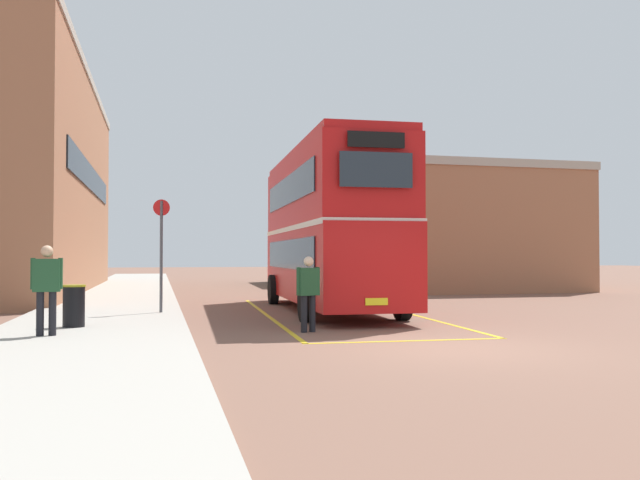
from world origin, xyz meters
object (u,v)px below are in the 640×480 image
(double_decker_bus, at_px, (329,227))
(single_deck_bus, at_px, (300,256))
(bus_stop_sign, at_px, (161,245))
(pedestrian_waiting_near, at_px, (47,283))
(pedestrian_boarding, at_px, (308,289))
(litter_bin, at_px, (74,306))

(double_decker_bus, height_order, single_deck_bus, double_decker_bus)
(bus_stop_sign, bearing_deg, double_decker_bus, 11.11)
(double_decker_bus, relative_size, pedestrian_waiting_near, 5.99)
(pedestrian_boarding, height_order, bus_stop_sign, bus_stop_sign)
(litter_bin, relative_size, bus_stop_sign, 0.30)
(double_decker_bus, height_order, pedestrian_boarding, double_decker_bus)
(single_deck_bus, bearing_deg, double_decker_bus, -99.28)
(bus_stop_sign, bearing_deg, pedestrian_waiting_near, -114.06)
(single_deck_bus, relative_size, pedestrian_boarding, 5.14)
(double_decker_bus, bearing_deg, pedestrian_boarding, -109.05)
(double_decker_bus, bearing_deg, single_deck_bus, 80.72)
(pedestrian_waiting_near, height_order, bus_stop_sign, bus_stop_sign)
(pedestrian_boarding, height_order, pedestrian_waiting_near, pedestrian_waiting_near)
(pedestrian_waiting_near, bearing_deg, single_deck_bus, 67.22)
(double_decker_bus, distance_m, pedestrian_waiting_near, 9.19)
(litter_bin, bearing_deg, double_decker_bus, 32.27)
(double_decker_bus, bearing_deg, bus_stop_sign, -168.89)
(double_decker_bus, distance_m, pedestrian_boarding, 5.70)
(single_deck_bus, xyz_separation_m, pedestrian_waiting_near, (-9.97, -23.74, -0.50))
(pedestrian_boarding, relative_size, litter_bin, 1.83)
(single_deck_bus, distance_m, litter_bin, 24.25)
(single_deck_bus, xyz_separation_m, litter_bin, (-9.65, -22.22, -1.05))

